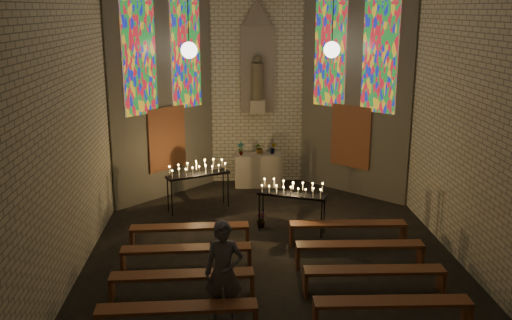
{
  "coord_description": "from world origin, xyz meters",
  "views": [
    {
      "loc": [
        -0.96,
        -11.22,
        5.27
      ],
      "look_at": [
        -0.26,
        1.65,
        1.83
      ],
      "focal_mm": 40.0,
      "sensor_mm": 36.0,
      "label": 1
    }
  ],
  "objects_px": {
    "aisle_flower_pot": "(261,220)",
    "votive_stand_left": "(198,171)",
    "altar": "(258,170)",
    "votive_stand_right": "(292,191)",
    "visitor": "(224,272)"
  },
  "relations": [
    {
      "from": "aisle_flower_pot",
      "to": "visitor",
      "type": "distance_m",
      "value": 4.49
    },
    {
      "from": "votive_stand_left",
      "to": "votive_stand_right",
      "type": "bearing_deg",
      "value": -60.43
    },
    {
      "from": "altar",
      "to": "votive_stand_right",
      "type": "height_order",
      "value": "votive_stand_right"
    },
    {
      "from": "votive_stand_left",
      "to": "aisle_flower_pot",
      "type": "bearing_deg",
      "value": -64.82
    },
    {
      "from": "votive_stand_left",
      "to": "votive_stand_right",
      "type": "relative_size",
      "value": 1.03
    },
    {
      "from": "votive_stand_left",
      "to": "visitor",
      "type": "distance_m",
      "value": 5.76
    },
    {
      "from": "aisle_flower_pot",
      "to": "votive_stand_left",
      "type": "distance_m",
      "value": 2.29
    },
    {
      "from": "altar",
      "to": "visitor",
      "type": "xyz_separation_m",
      "value": [
        -1.03,
        -7.77,
        0.42
      ]
    },
    {
      "from": "altar",
      "to": "votive_stand_right",
      "type": "bearing_deg",
      "value": -80.97
    },
    {
      "from": "altar",
      "to": "visitor",
      "type": "distance_m",
      "value": 7.85
    },
    {
      "from": "visitor",
      "to": "altar",
      "type": "bearing_deg",
      "value": 86.58
    },
    {
      "from": "altar",
      "to": "aisle_flower_pot",
      "type": "xyz_separation_m",
      "value": [
        -0.12,
        -3.44,
        -0.31
      ]
    },
    {
      "from": "aisle_flower_pot",
      "to": "votive_stand_left",
      "type": "bearing_deg",
      "value": 139.18
    },
    {
      "from": "aisle_flower_pot",
      "to": "votive_stand_left",
      "type": "height_order",
      "value": "votive_stand_left"
    },
    {
      "from": "votive_stand_left",
      "to": "visitor",
      "type": "height_order",
      "value": "visitor"
    }
  ]
}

